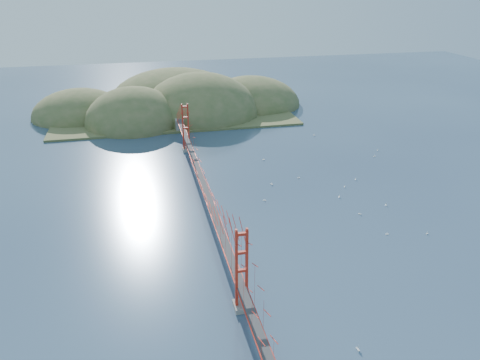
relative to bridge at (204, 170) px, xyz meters
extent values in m
plane|color=#2F455F|center=(0.00, -0.18, -7.01)|extent=(320.00, 320.00, 0.00)
cube|color=gray|center=(0.00, -30.18, -6.66)|extent=(2.00, 2.40, 0.70)
cube|color=gray|center=(0.00, 29.82, -6.66)|extent=(2.00, 2.40, 0.70)
cube|color=red|center=(0.00, -0.18, -3.71)|extent=(1.40, 92.00, 0.16)
cube|color=red|center=(0.00, -0.18, -3.91)|extent=(1.33, 92.00, 0.24)
cube|color=#38383A|center=(0.00, -0.18, -3.61)|extent=(1.19, 92.00, 0.03)
cube|color=gray|center=(0.00, 45.82, -5.36)|extent=(2.20, 2.60, 3.30)
cube|color=olive|center=(0.00, 63.82, -6.76)|extent=(70.00, 40.00, 0.60)
ellipsoid|color=olive|center=(-12.00, 55.82, -7.01)|extent=(28.00, 28.00, 21.00)
ellipsoid|color=olive|center=(8.00, 61.82, -7.01)|extent=(36.00, 36.00, 25.00)
ellipsoid|color=olive|center=(26.00, 69.82, -7.01)|extent=(32.00, 32.00, 18.00)
ellipsoid|color=olive|center=(-28.00, 67.82, -7.01)|extent=(28.00, 28.00, 16.00)
ellipsoid|color=olive|center=(2.00, 77.82, -7.01)|extent=(44.00, 44.00, 22.00)
cube|color=white|center=(34.10, -18.62, -6.96)|extent=(0.50, 0.35, 0.09)
cylinder|color=white|center=(34.10, -18.62, -6.69)|extent=(0.01, 0.01, 0.52)
cube|color=white|center=(11.18, -0.69, -6.94)|extent=(0.62, 0.41, 0.11)
cylinder|color=white|center=(11.18, -0.69, -6.62)|extent=(0.02, 0.02, 0.64)
cube|color=white|center=(27.58, -17.30, -6.95)|extent=(0.51, 0.19, 0.09)
cylinder|color=white|center=(27.58, -17.30, -6.68)|extent=(0.01, 0.01, 0.54)
cube|color=white|center=(34.51, 34.22, -6.94)|extent=(0.50, 0.62, 0.11)
cylinder|color=white|center=(34.51, 34.22, -6.61)|extent=(0.02, 0.02, 0.66)
cube|color=white|center=(16.63, 19.89, -6.94)|extent=(0.65, 0.33, 0.11)
cylinder|color=white|center=(16.63, 19.89, -6.60)|extent=(0.02, 0.02, 0.68)
cube|color=white|center=(26.36, -9.76, -6.95)|extent=(0.50, 0.48, 0.10)
cylinder|color=white|center=(26.36, -9.76, -6.67)|extent=(0.02, 0.02, 0.57)
cube|color=white|center=(45.42, 19.85, -6.96)|extent=(0.45, 0.46, 0.09)
cylinder|color=white|center=(45.42, 19.85, -6.69)|extent=(0.01, 0.01, 0.53)
cube|color=white|center=(32.73, -7.52, -6.95)|extent=(0.28, 0.53, 0.09)
cylinder|color=white|center=(32.73, -7.52, -6.68)|extent=(0.01, 0.01, 0.56)
cube|color=white|center=(25.64, -2.41, -6.95)|extent=(0.33, 0.55, 0.10)
cylinder|color=white|center=(25.64, -2.41, -6.67)|extent=(0.02, 0.02, 0.57)
cube|color=white|center=(28.61, 1.73, -6.96)|extent=(0.30, 0.49, 0.09)
cylinder|color=white|center=(28.61, 1.73, -6.70)|extent=(0.01, 0.01, 0.51)
cube|color=white|center=(21.09, 8.05, -6.95)|extent=(0.57, 0.32, 0.10)
cylinder|color=white|center=(21.09, 8.05, -6.65)|extent=(0.02, 0.02, 0.60)
cube|color=white|center=(42.71, 16.18, -6.94)|extent=(0.59, 0.20, 0.11)
cylinder|color=white|center=(42.71, 16.18, -6.62)|extent=(0.02, 0.02, 0.64)
cube|color=white|center=(14.58, 6.14, -6.94)|extent=(0.59, 0.57, 0.11)
cylinder|color=white|center=(14.58, 6.14, -6.61)|extent=(0.02, 0.02, 0.67)
cube|color=white|center=(32.37, 4.64, -6.96)|extent=(0.33, 0.51, 0.09)
cylinder|color=white|center=(32.37, 4.64, -6.69)|extent=(0.01, 0.01, 0.53)
cube|color=white|center=(11.37, -40.18, -6.94)|extent=(0.25, 0.60, 0.11)
cylinder|color=white|center=(11.37, -40.18, -6.62)|extent=(0.02, 0.02, 0.64)
camera|label=1|loc=(-10.77, -77.31, 32.32)|focal=35.00mm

